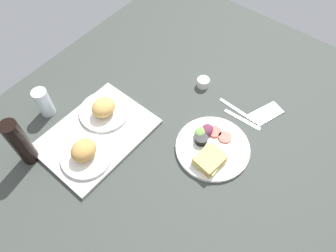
{
  "coord_description": "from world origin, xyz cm",
  "views": [
    {
      "loc": [
        -54.27,
        -41.36,
        110.8
      ],
      "look_at": [
        2.0,
        3.0,
        4.0
      ],
      "focal_mm": 33.71,
      "sensor_mm": 36.0,
      "label": 1
    }
  ],
  "objects_px": {
    "serving_tray": "(97,135)",
    "fork": "(242,119)",
    "bread_plate_far": "(104,109)",
    "espresso_cup": "(203,82)",
    "cell_phone": "(267,113)",
    "bread_plate_near": "(85,153)",
    "soda_bottle": "(20,143)",
    "drinking_glass": "(44,102)",
    "knife": "(238,110)",
    "plate_with_salad": "(211,147)"
  },
  "relations": [
    {
      "from": "serving_tray",
      "to": "fork",
      "type": "height_order",
      "value": "serving_tray"
    },
    {
      "from": "bread_plate_far",
      "to": "plate_with_salad",
      "type": "bearing_deg",
      "value": -72.74
    },
    {
      "from": "serving_tray",
      "to": "cell_phone",
      "type": "xyz_separation_m",
      "value": [
        0.54,
        -0.5,
        -0.0
      ]
    },
    {
      "from": "bread_plate_far",
      "to": "espresso_cup",
      "type": "relative_size",
      "value": 3.86
    },
    {
      "from": "drinking_glass",
      "to": "knife",
      "type": "relative_size",
      "value": 0.71
    },
    {
      "from": "plate_with_salad",
      "to": "cell_phone",
      "type": "distance_m",
      "value": 0.31
    },
    {
      "from": "bread_plate_near",
      "to": "cell_phone",
      "type": "distance_m",
      "value": 0.78
    },
    {
      "from": "bread_plate_far",
      "to": "fork",
      "type": "height_order",
      "value": "bread_plate_far"
    },
    {
      "from": "knife",
      "to": "bread_plate_near",
      "type": "bearing_deg",
      "value": 62.84
    },
    {
      "from": "knife",
      "to": "fork",
      "type": "bearing_deg",
      "value": 146.91
    },
    {
      "from": "plate_with_salad",
      "to": "fork",
      "type": "xyz_separation_m",
      "value": [
        0.21,
        -0.02,
        -0.01
      ]
    },
    {
      "from": "fork",
      "to": "drinking_glass",
      "type": "bearing_deg",
      "value": 33.22
    },
    {
      "from": "plate_with_salad",
      "to": "espresso_cup",
      "type": "xyz_separation_m",
      "value": [
        0.26,
        0.22,
        0.0
      ]
    },
    {
      "from": "fork",
      "to": "bread_plate_far",
      "type": "bearing_deg",
      "value": 33.9
    },
    {
      "from": "bread_plate_near",
      "to": "knife",
      "type": "relative_size",
      "value": 1.06
    },
    {
      "from": "espresso_cup",
      "to": "knife",
      "type": "height_order",
      "value": "espresso_cup"
    },
    {
      "from": "plate_with_salad",
      "to": "drinking_glass",
      "type": "xyz_separation_m",
      "value": [
        -0.28,
        0.66,
        0.05
      ]
    },
    {
      "from": "bread_plate_far",
      "to": "fork",
      "type": "relative_size",
      "value": 1.27
    },
    {
      "from": "soda_bottle",
      "to": "fork",
      "type": "height_order",
      "value": "soda_bottle"
    },
    {
      "from": "serving_tray",
      "to": "soda_bottle",
      "type": "bearing_deg",
      "value": 150.99
    },
    {
      "from": "serving_tray",
      "to": "bread_plate_near",
      "type": "bearing_deg",
      "value": -154.6
    },
    {
      "from": "soda_bottle",
      "to": "bread_plate_near",
      "type": "bearing_deg",
      "value": -52.71
    },
    {
      "from": "bread_plate_near",
      "to": "soda_bottle",
      "type": "xyz_separation_m",
      "value": [
        -0.14,
        0.18,
        0.07
      ]
    },
    {
      "from": "cell_phone",
      "to": "bread_plate_far",
      "type": "bearing_deg",
      "value": 150.16
    },
    {
      "from": "serving_tray",
      "to": "cell_phone",
      "type": "distance_m",
      "value": 0.73
    },
    {
      "from": "fork",
      "to": "soda_bottle",
      "type": "bearing_deg",
      "value": 48.2
    },
    {
      "from": "bread_plate_near",
      "to": "knife",
      "type": "bearing_deg",
      "value": -30.94
    },
    {
      "from": "bread_plate_far",
      "to": "bread_plate_near",
      "type": "bearing_deg",
      "value": -154.77
    },
    {
      "from": "drinking_glass",
      "to": "espresso_cup",
      "type": "relative_size",
      "value": 2.39
    },
    {
      "from": "bread_plate_far",
      "to": "plate_with_salad",
      "type": "distance_m",
      "value": 0.47
    },
    {
      "from": "espresso_cup",
      "to": "cell_phone",
      "type": "relative_size",
      "value": 0.39
    },
    {
      "from": "plate_with_salad",
      "to": "knife",
      "type": "relative_size",
      "value": 1.56
    },
    {
      "from": "plate_with_salad",
      "to": "espresso_cup",
      "type": "height_order",
      "value": "plate_with_salad"
    },
    {
      "from": "serving_tray",
      "to": "fork",
      "type": "xyz_separation_m",
      "value": [
        0.44,
        -0.43,
        -0.01
      ]
    },
    {
      "from": "bread_plate_near",
      "to": "fork",
      "type": "bearing_deg",
      "value": -35.24
    },
    {
      "from": "drinking_glass",
      "to": "soda_bottle",
      "type": "height_order",
      "value": "soda_bottle"
    },
    {
      "from": "soda_bottle",
      "to": "fork",
      "type": "bearing_deg",
      "value": -39.6
    },
    {
      "from": "serving_tray",
      "to": "drinking_glass",
      "type": "height_order",
      "value": "drinking_glass"
    },
    {
      "from": "bread_plate_far",
      "to": "espresso_cup",
      "type": "distance_m",
      "value": 0.46
    },
    {
      "from": "plate_with_salad",
      "to": "bread_plate_far",
      "type": "bearing_deg",
      "value": 107.26
    },
    {
      "from": "bread_plate_far",
      "to": "cell_phone",
      "type": "bearing_deg",
      "value": -50.92
    },
    {
      "from": "soda_bottle",
      "to": "serving_tray",
      "type": "bearing_deg",
      "value": -29.01
    },
    {
      "from": "drinking_glass",
      "to": "serving_tray",
      "type": "bearing_deg",
      "value": -80.16
    },
    {
      "from": "drinking_glass",
      "to": "espresso_cup",
      "type": "xyz_separation_m",
      "value": [
        0.54,
        -0.44,
        -0.05
      ]
    },
    {
      "from": "bread_plate_far",
      "to": "cell_phone",
      "type": "relative_size",
      "value": 1.5
    },
    {
      "from": "plate_with_salad",
      "to": "cell_phone",
      "type": "height_order",
      "value": "plate_with_salad"
    },
    {
      "from": "espresso_cup",
      "to": "fork",
      "type": "bearing_deg",
      "value": -102.75
    },
    {
      "from": "soda_bottle",
      "to": "espresso_cup",
      "type": "bearing_deg",
      "value": -23.42
    },
    {
      "from": "bread_plate_near",
      "to": "soda_bottle",
      "type": "relative_size",
      "value": 0.87
    },
    {
      "from": "bread_plate_near",
      "to": "bread_plate_far",
      "type": "distance_m",
      "value": 0.22
    }
  ]
}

